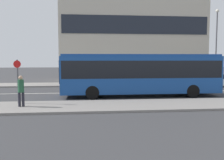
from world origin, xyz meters
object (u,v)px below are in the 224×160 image
at_px(city_bus, 140,72).
at_px(parked_car_0, 221,80).
at_px(bus_stop_sign, 18,78).
at_px(street_lamp, 216,39).
at_px(pedestrian_near_stop, 21,89).

xyz_separation_m(city_bus, parked_car_0, (9.72, 5.74, -1.22)).
xyz_separation_m(bus_stop_sign, street_lamp, (18.26, 10.38, 3.24)).
height_order(parked_car_0, pedestrian_near_stop, pedestrian_near_stop).
bearing_deg(pedestrian_near_stop, city_bus, 11.24).
distance_m(city_bus, street_lamp, 12.87).
relative_size(city_bus, street_lamp, 1.48).
bearing_deg(bus_stop_sign, pedestrian_near_stop, -67.60).
height_order(city_bus, parked_car_0, city_bus).
height_order(city_bus, pedestrian_near_stop, city_bus).
bearing_deg(city_bus, parked_car_0, 26.08).
relative_size(bus_stop_sign, street_lamp, 0.33).
xyz_separation_m(parked_car_0, street_lamp, (0.31, 1.72, 4.32)).
xyz_separation_m(parked_car_0, pedestrian_near_stop, (-17.50, -9.75, 0.53)).
relative_size(pedestrian_near_stop, bus_stop_sign, 0.66).
height_order(pedestrian_near_stop, street_lamp, street_lamp).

